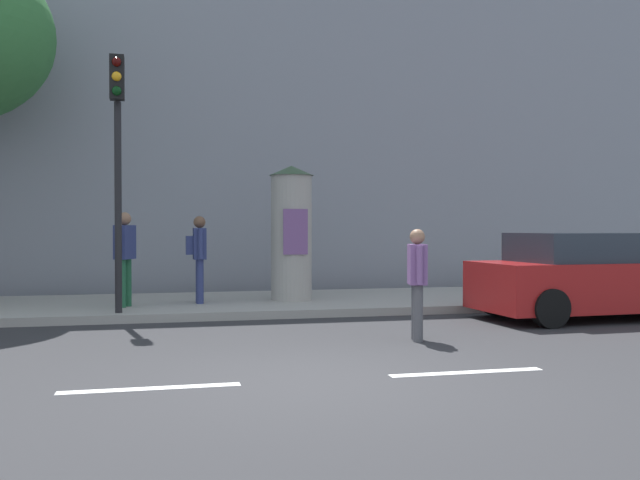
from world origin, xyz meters
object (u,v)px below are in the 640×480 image
(pedestrian_in_dark_shirt, at_px, (417,276))
(parked_car_silver, at_px, (594,277))
(poster_column, at_px, (291,232))
(traffic_light, at_px, (118,141))
(pedestrian_in_red_top, at_px, (125,251))
(pedestrian_in_light_jacket, at_px, (198,251))

(pedestrian_in_dark_shirt, distance_m, parked_car_silver, 4.28)
(poster_column, distance_m, pedestrian_in_dark_shirt, 4.70)
(traffic_light, distance_m, pedestrian_in_dark_shirt, 5.65)
(pedestrian_in_dark_shirt, height_order, pedestrian_in_red_top, pedestrian_in_red_top)
(pedestrian_in_red_top, bearing_deg, poster_column, 8.99)
(poster_column, bearing_deg, pedestrian_in_dark_shirt, -78.32)
(traffic_light, bearing_deg, pedestrian_in_light_jacket, 43.53)
(traffic_light, relative_size, pedestrian_in_light_jacket, 2.58)
(pedestrian_in_red_top, relative_size, parked_car_silver, 0.40)
(pedestrian_in_light_jacket, bearing_deg, parked_car_silver, -22.33)
(poster_column, bearing_deg, pedestrian_in_light_jacket, -174.60)
(pedestrian_in_light_jacket, relative_size, pedestrian_in_red_top, 0.97)
(poster_column, bearing_deg, traffic_light, -155.01)
(parked_car_silver, bearing_deg, traffic_light, 170.21)
(pedestrian_in_red_top, bearing_deg, traffic_light, -93.92)
(traffic_light, height_order, pedestrian_in_light_jacket, traffic_light)
(traffic_light, distance_m, parked_car_silver, 8.67)
(traffic_light, distance_m, pedestrian_in_red_top, 2.16)
(traffic_light, relative_size, parked_car_silver, 0.99)
(pedestrian_in_dark_shirt, relative_size, pedestrian_in_light_jacket, 0.94)
(pedestrian_in_light_jacket, relative_size, parked_car_silver, 0.38)
(pedestrian_in_dark_shirt, height_order, parked_car_silver, pedestrian_in_dark_shirt)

